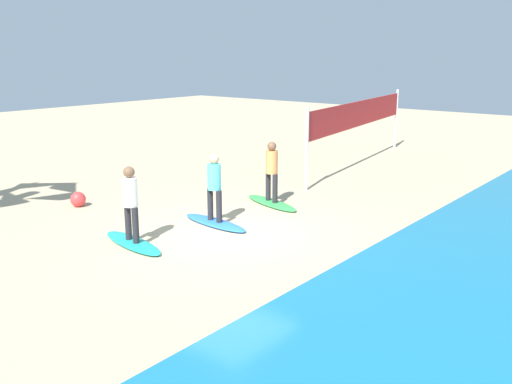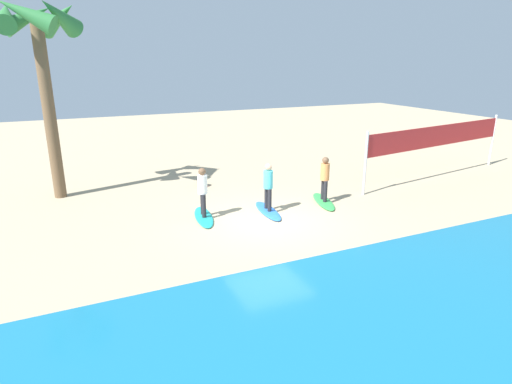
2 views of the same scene
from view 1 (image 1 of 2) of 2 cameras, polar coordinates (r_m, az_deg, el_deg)
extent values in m
plane|color=tan|center=(13.10, -2.72, -4.26)|extent=(60.00, 60.00, 0.00)
ellipsoid|color=green|center=(15.60, 1.56, -1.09)|extent=(1.16, 2.17, 0.09)
cylinder|color=#232328|center=(15.37, 1.91, 0.35)|extent=(0.14, 0.14, 0.78)
cylinder|color=#232328|center=(15.62, 1.23, 0.58)|extent=(0.14, 0.14, 0.78)
cylinder|color=#E58C4C|center=(15.35, 1.58, 3.01)|extent=(0.32, 0.32, 0.62)
sphere|color=brown|center=(15.27, 1.60, 4.59)|extent=(0.24, 0.24, 0.24)
ellipsoid|color=blue|center=(13.85, -4.13, -3.07)|extent=(0.79, 2.15, 0.09)
cylinder|color=#232328|center=(13.61, -3.72, -1.46)|extent=(0.14, 0.14, 0.78)
cylinder|color=#232328|center=(13.85, -4.59, -1.21)|extent=(0.14, 0.14, 0.78)
cylinder|color=#4CC6D1|center=(13.56, -4.21, 1.52)|extent=(0.32, 0.32, 0.62)
sphere|color=tan|center=(13.48, -4.24, 3.31)|extent=(0.24, 0.24, 0.24)
ellipsoid|color=teal|center=(12.67, -12.20, -4.99)|extent=(0.92, 2.17, 0.09)
cylinder|color=#232328|center=(12.41, -11.95, -3.27)|extent=(0.14, 0.14, 0.78)
cylinder|color=#232328|center=(12.68, -12.66, -2.94)|extent=(0.14, 0.14, 0.78)
cylinder|color=white|center=(12.36, -12.47, 0.00)|extent=(0.32, 0.32, 0.62)
sphere|color=brown|center=(12.26, -12.58, 1.95)|extent=(0.24, 0.24, 0.24)
cylinder|color=silver|center=(25.39, 13.82, 7.11)|extent=(0.10, 0.10, 2.50)
cylinder|color=silver|center=(17.02, 5.09, 4.28)|extent=(0.10, 0.10, 2.50)
cube|color=red|center=(21.07, 10.38, 7.74)|extent=(8.90, 1.39, 0.90)
sphere|color=#E53838|center=(16.06, -17.35, -0.70)|extent=(0.41, 0.41, 0.41)
camera|label=2|loc=(5.03, 87.80, 12.61)|focal=30.11mm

